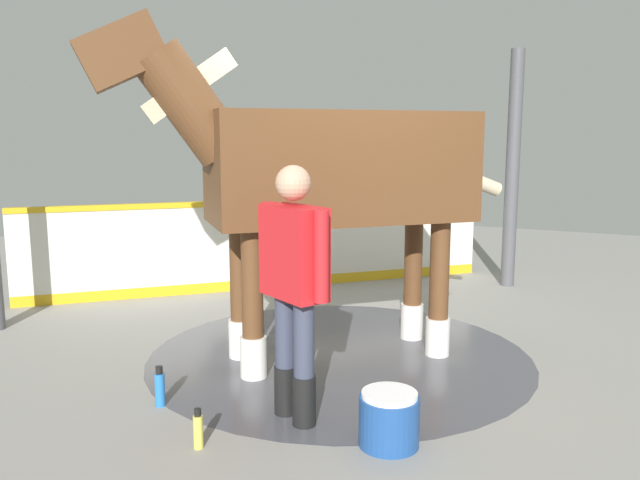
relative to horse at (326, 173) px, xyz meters
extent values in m
cube|color=gray|center=(-0.32, 0.00, -1.52)|extent=(16.00, 16.00, 0.02)
cylinder|color=#4C4C54|center=(-0.09, 0.09, -1.51)|extent=(3.14, 3.14, 0.00)
cube|color=silver|center=(-1.90, -1.66, -1.01)|extent=(3.93, 4.06, 1.00)
cube|color=gold|center=(-1.90, -1.66, -0.48)|extent=(3.94, 4.07, 0.06)
cube|color=gold|center=(-1.90, -1.66, -1.45)|extent=(3.93, 4.06, 0.12)
cylinder|color=#4C4C51|center=(-3.28, 0.91, -0.12)|extent=(0.16, 0.16, 2.79)
cube|color=brown|center=(-0.09, 0.09, 0.04)|extent=(2.04, 2.06, 0.85)
cylinder|color=brown|center=(0.62, -0.31, -0.95)|extent=(0.16, 0.16, 1.13)
cylinder|color=silver|center=(0.62, -0.31, -1.36)|extent=(0.20, 0.20, 0.32)
cylinder|color=brown|center=(0.29, -0.63, -0.95)|extent=(0.16, 0.16, 1.13)
cylinder|color=silver|center=(0.29, -0.63, -1.36)|extent=(0.20, 0.20, 0.32)
cylinder|color=brown|center=(-0.46, 0.81, -0.95)|extent=(0.16, 0.16, 1.13)
cylinder|color=silver|center=(-0.46, 0.81, -1.36)|extent=(0.20, 0.20, 0.32)
cylinder|color=brown|center=(-0.79, 0.48, -0.95)|extent=(0.16, 0.16, 1.13)
cylinder|color=silver|center=(-0.79, 0.48, -1.36)|extent=(0.20, 0.20, 0.32)
cylinder|color=brown|center=(0.72, -0.74, 0.51)|extent=(0.83, 0.84, 0.90)
cube|color=#C6B793|center=(0.72, -0.74, 0.64)|extent=(0.53, 0.55, 0.55)
cube|color=brown|center=(1.04, -1.07, 0.85)|extent=(0.65, 0.66, 0.56)
cylinder|color=#C6B793|center=(-0.87, 0.90, -0.06)|extent=(0.57, 0.59, 0.35)
cylinder|color=black|center=(1.08, 0.22, -1.35)|extent=(0.15, 0.15, 0.32)
cylinder|color=#383D51|center=(1.08, 0.22, -0.95)|extent=(0.13, 0.13, 0.48)
cylinder|color=black|center=(1.18, 0.40, -1.35)|extent=(0.15, 0.15, 0.32)
cylinder|color=#383D51|center=(1.18, 0.40, -0.95)|extent=(0.13, 0.13, 0.48)
cube|color=red|center=(1.13, 0.31, -0.42)|extent=(0.42, 0.52, 0.57)
cylinder|color=red|center=(1.00, 0.06, -0.41)|extent=(0.09, 0.09, 0.54)
cylinder|color=red|center=(1.26, 0.56, -0.41)|extent=(0.09, 0.09, 0.54)
sphere|color=tan|center=(1.13, 0.31, 0.00)|extent=(0.22, 0.22, 0.22)
cylinder|color=#1E478C|center=(1.20, 0.97, -1.37)|extent=(0.36, 0.36, 0.30)
cylinder|color=white|center=(1.20, 0.97, -1.20)|extent=(0.33, 0.33, 0.03)
cylinder|color=#D8CC4C|center=(1.71, -0.02, -1.42)|extent=(0.06, 0.06, 0.20)
cylinder|color=black|center=(1.71, -0.02, -1.30)|extent=(0.04, 0.04, 0.04)
cylinder|color=blue|center=(1.34, -0.60, -1.40)|extent=(0.07, 0.07, 0.23)
cylinder|color=black|center=(1.34, -0.60, -1.26)|extent=(0.05, 0.05, 0.05)
camera|label=1|loc=(4.55, 2.12, 0.28)|focal=35.81mm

